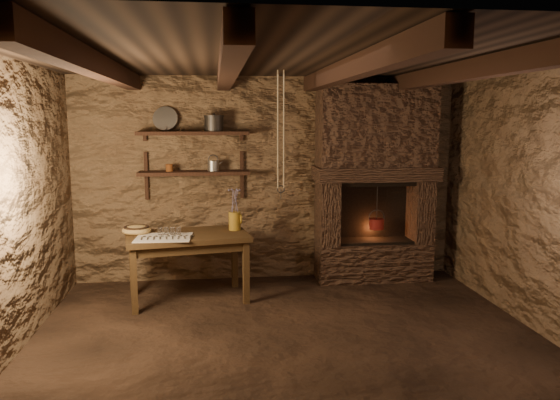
{
  "coord_description": "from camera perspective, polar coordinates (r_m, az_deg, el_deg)",
  "views": [
    {
      "loc": [
        -0.62,
        -4.42,
        1.91
      ],
      "look_at": [
        0.02,
        0.9,
        1.11
      ],
      "focal_mm": 35.0,
      "sensor_mm": 36.0,
      "label": 1
    }
  ],
  "objects": [
    {
      "name": "left_wall",
      "position": [
        4.77,
        -26.81,
        -1.02
      ],
      "size": [
        0.04,
        4.0,
        2.4
      ],
      "primitive_type": "cube",
      "color": "brown",
      "rests_on": "floor"
    },
    {
      "name": "beam_far_right",
      "position": [
        4.92,
        19.14,
        12.68
      ],
      "size": [
        0.14,
        3.95,
        0.16
      ],
      "primitive_type": "cube",
      "color": "black",
      "rests_on": "ceiling"
    },
    {
      "name": "drinking_glasses",
      "position": [
        5.76,
        -11.8,
        -3.23
      ],
      "size": [
        0.18,
        0.05,
        0.07
      ],
      "primitive_type": null,
      "color": "white",
      "rests_on": "linen_cloth"
    },
    {
      "name": "shelf_lower",
      "position": [
        6.3,
        -8.96,
        2.82
      ],
      "size": [
        1.25,
        0.3,
        0.04
      ],
      "primitive_type": "cube",
      "color": "black",
      "rests_on": "back_wall"
    },
    {
      "name": "beam_mid_left",
      "position": [
        4.44,
        -5.48,
        13.59
      ],
      "size": [
        0.14,
        3.95,
        0.16
      ],
      "primitive_type": "cube",
      "color": "black",
      "rests_on": "ceiling"
    },
    {
      "name": "hanging_ropes",
      "position": [
        5.51,
        0.09,
        7.33
      ],
      "size": [
        0.08,
        0.08,
        1.2
      ],
      "primitive_type": null,
      "color": "#CBB98F",
      "rests_on": "ceiling"
    },
    {
      "name": "linen_cloth",
      "position": [
        5.67,
        -12.06,
        -3.84
      ],
      "size": [
        0.57,
        0.47,
        0.01
      ],
      "primitive_type": "cube",
      "rotation": [
        0.0,
        0.0,
        -0.05
      ],
      "color": "beige",
      "rests_on": "work_table"
    },
    {
      "name": "back_wall",
      "position": [
        6.49,
        -1.37,
        2.2
      ],
      "size": [
        4.5,
        0.04,
        2.4
      ],
      "primitive_type": "cube",
      "color": "brown",
      "rests_on": "floor"
    },
    {
      "name": "shelf_upper",
      "position": [
        6.27,
        -9.06,
        6.92
      ],
      "size": [
        1.25,
        0.3,
        0.04
      ],
      "primitive_type": "cube",
      "color": "black",
      "rests_on": "back_wall"
    },
    {
      "name": "tin_pan",
      "position": [
        6.39,
        -11.89,
        8.31
      ],
      "size": [
        0.29,
        0.15,
        0.28
      ],
      "primitive_type": "cylinder",
      "rotation": [
        1.26,
        0.0,
        -0.1
      ],
      "color": "#A2A29D",
      "rests_on": "shelf_upper"
    },
    {
      "name": "red_pot",
      "position": [
        6.54,
        10.05,
        -2.38
      ],
      "size": [
        0.2,
        0.19,
        0.54
      ],
      "rotation": [
        0.0,
        0.0,
        0.11
      ],
      "color": "maroon",
      "rests_on": "hearth"
    },
    {
      "name": "beam_far_left",
      "position": [
        4.53,
        -18.59,
        13.1
      ],
      "size": [
        0.14,
        3.95,
        0.16
      ],
      "primitive_type": "cube",
      "color": "black",
      "rests_on": "ceiling"
    },
    {
      "name": "wooden_bowl",
      "position": [
        5.93,
        -14.76,
        -3.08
      ],
      "size": [
        0.35,
        0.35,
        0.11
      ],
      "primitive_type": "ellipsoid",
      "rotation": [
        0.0,
        0.0,
        0.18
      ],
      "color": "#9E7D44",
      "rests_on": "work_table"
    },
    {
      "name": "work_table",
      "position": [
        5.89,
        -9.59,
        -6.65
      ],
      "size": [
        1.35,
        0.91,
        0.71
      ],
      "rotation": [
        0.0,
        0.0,
        0.16
      ],
      "color": "#312111",
      "rests_on": "floor"
    },
    {
      "name": "pewter_cutlery_row",
      "position": [
        5.65,
        -12.07,
        -3.78
      ],
      "size": [
        0.47,
        0.2,
        0.01
      ],
      "primitive_type": null,
      "rotation": [
        0.0,
        0.0,
        -0.05
      ],
      "color": "gray",
      "rests_on": "linen_cloth"
    },
    {
      "name": "front_wall",
      "position": [
        2.6,
        7.2,
        -7.5
      ],
      "size": [
        4.5,
        0.04,
        2.4
      ],
      "primitive_type": "cube",
      "color": "brown",
      "rests_on": "floor"
    },
    {
      "name": "iron_stockpot",
      "position": [
        6.26,
        -6.92,
        7.88
      ],
      "size": [
        0.28,
        0.28,
        0.16
      ],
      "primitive_type": "cylinder",
      "rotation": [
        0.0,
        0.0,
        -0.44
      ],
      "color": "#2C2927",
      "rests_on": "shelf_upper"
    },
    {
      "name": "right_wall",
      "position": [
        5.32,
        25.84,
        -0.06
      ],
      "size": [
        0.04,
        4.0,
        2.4
      ],
      "primitive_type": "cube",
      "color": "brown",
      "rests_on": "floor"
    },
    {
      "name": "ceiling",
      "position": [
        4.49,
        1.11,
        14.73
      ],
      "size": [
        4.5,
        4.0,
        0.04
      ],
      "primitive_type": "cube",
      "color": "black",
      "rests_on": "back_wall"
    },
    {
      "name": "rusty_tin",
      "position": [
        6.31,
        -11.48,
        3.32
      ],
      "size": [
        0.09,
        0.09,
        0.08
      ],
      "primitive_type": "cylinder",
      "rotation": [
        0.0,
        0.0,
        0.16
      ],
      "color": "#562911",
      "rests_on": "shelf_lower"
    },
    {
      "name": "floor",
      "position": [
        4.86,
        1.02,
        -14.69
      ],
      "size": [
        4.5,
        4.5,
        0.0
      ],
      "primitive_type": "plane",
      "color": "black",
      "rests_on": "ground"
    },
    {
      "name": "hearth",
      "position": [
        6.5,
        9.87,
        2.32
      ],
      "size": [
        1.43,
        0.51,
        2.3
      ],
      "color": "#39251C",
      "rests_on": "floor"
    },
    {
      "name": "beam_mid_right",
      "position": [
        4.58,
        7.49,
        13.41
      ],
      "size": [
        0.14,
        3.95,
        0.16
      ],
      "primitive_type": "cube",
      "color": "black",
      "rests_on": "ceiling"
    },
    {
      "name": "small_kettle",
      "position": [
        6.28,
        -6.98,
        3.57
      ],
      "size": [
        0.17,
        0.13,
        0.18
      ],
      "primitive_type": null,
      "rotation": [
        0.0,
        0.0,
        0.01
      ],
      "color": "#A2A29D",
      "rests_on": "shelf_lower"
    },
    {
      "name": "stoneware_jug",
      "position": [
        5.92,
        -4.74,
        -1.28
      ],
      "size": [
        0.16,
        0.16,
        0.46
      ],
      "rotation": [
        0.0,
        0.0,
        -0.33
      ],
      "color": "olive",
      "rests_on": "work_table"
    }
  ]
}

